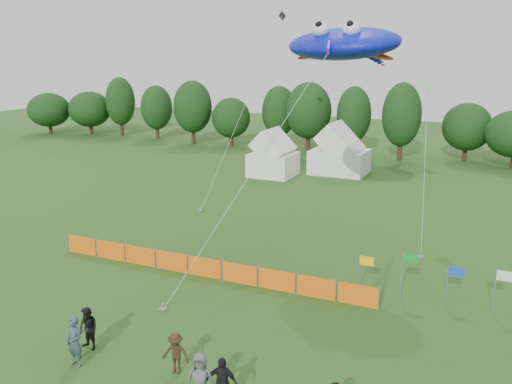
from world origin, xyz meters
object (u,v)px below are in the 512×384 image
at_px(tent_left, 273,157).
at_px(tent_right, 340,154).
at_px(spectator_a, 75,342).
at_px(stingray_kite, 347,44).
at_px(spectator_c, 176,353).
at_px(spectator_b, 88,329).
at_px(spectator_d, 222,383).
at_px(spectator_e, 200,380).
at_px(barrier_fence, 205,267).

distance_m(tent_left, tent_right, 6.34).
xyz_separation_m(spectator_a, stingray_kite, (4.80, 17.14, 10.64)).
bearing_deg(spectator_c, tent_right, 88.66).
bearing_deg(spectator_b, spectator_a, -63.58).
bearing_deg(spectator_d, spectator_e, -172.84).
bearing_deg(spectator_c, spectator_e, -45.02).
xyz_separation_m(spectator_c, spectator_d, (2.47, -1.10, 0.12)).
bearing_deg(barrier_fence, spectator_e, -60.71).
bearing_deg(spectator_e, tent_right, 82.72).
distance_m(tent_right, spectator_d, 37.43).
xyz_separation_m(barrier_fence, stingray_kite, (4.77, 7.75, 11.11)).
bearing_deg(barrier_fence, stingray_kite, 58.39).
bearing_deg(tent_left, spectator_e, -70.51).
distance_m(barrier_fence, spectator_c, 8.98).
distance_m(barrier_fence, spectator_b, 8.26).
height_order(tent_right, spectator_b, tent_right).
distance_m(spectator_d, stingray_kite, 20.21).
height_order(spectator_b, spectator_d, spectator_d).
distance_m(tent_left, spectator_d, 35.40).
bearing_deg(spectator_a, spectator_d, 8.89).
distance_m(spectator_b, stingray_kite, 19.95).
distance_m(barrier_fence, spectator_d, 11.12).
height_order(tent_left, barrier_fence, tent_left).
height_order(tent_right, barrier_fence, tent_right).
xyz_separation_m(tent_left, barrier_fence, (6.44, -23.78, -1.25)).
height_order(spectator_b, spectator_e, spectator_e).
bearing_deg(tent_left, stingray_kite, -55.03).
bearing_deg(tent_right, spectator_e, -79.91).
bearing_deg(spectator_e, barrier_fence, 101.91).
bearing_deg(spectator_c, barrier_fence, 104.40).
bearing_deg(tent_left, spectator_c, -72.65).
distance_m(tent_right, spectator_c, 35.94).
relative_size(barrier_fence, spectator_c, 11.61).
distance_m(tent_right, spectator_b, 35.63).
distance_m(spectator_a, spectator_c, 3.78).
distance_m(spectator_b, spectator_c, 3.97).
bearing_deg(spectator_d, tent_left, 101.30).
relative_size(tent_left, stingray_kite, 0.19).
height_order(tent_left, spectator_e, tent_left).
height_order(spectator_a, spectator_e, spectator_a).
xyz_separation_m(barrier_fence, spectator_b, (-0.41, -8.24, 0.36)).
bearing_deg(tent_right, spectator_d, -78.83).
relative_size(tent_right, spectator_c, 3.35).
distance_m(tent_right, spectator_e, 37.50).
distance_m(tent_left, spectator_b, 32.59).
bearing_deg(tent_left, tent_right, 34.48).
relative_size(barrier_fence, stingray_kite, 0.87).
height_order(spectator_c, spectator_e, spectator_e).
bearing_deg(spectator_a, tent_right, 100.26).
bearing_deg(tent_left, barrier_fence, -74.84).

